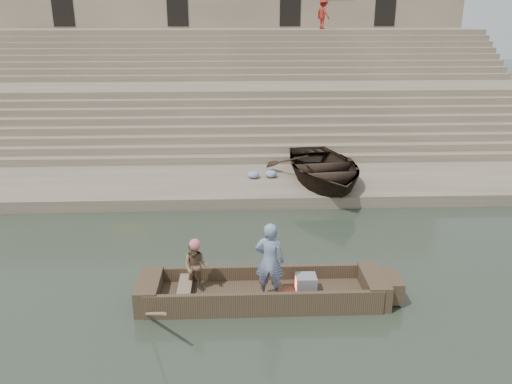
{
  "coord_description": "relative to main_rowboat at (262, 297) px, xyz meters",
  "views": [
    {
      "loc": [
        1.45,
        -9.85,
        6.28
      ],
      "look_at": [
        2.02,
        3.86,
        1.4
      ],
      "focal_mm": 36.05,
      "sensor_mm": 36.0,
      "label": 1
    }
  ],
  "objects": [
    {
      "name": "mid_landing",
      "position": [
        -2.02,
        15.14,
        1.29
      ],
      "size": [
        32.0,
        3.0,
        2.8
      ],
      "primitive_type": "cube",
      "color": "gray",
      "rests_on": "ground"
    },
    {
      "name": "cloth_bundles",
      "position": [
        -1.75,
        7.23,
        0.42
      ],
      "size": [
        13.96,
        1.89,
        0.26
      ],
      "color": "#3F5999",
      "rests_on": "lower_landing"
    },
    {
      "name": "standing_man",
      "position": [
        0.15,
        -0.19,
        1.0
      ],
      "size": [
        0.72,
        0.54,
        1.78
      ],
      "primitive_type": "imported",
      "rotation": [
        0.0,
        0.0,
        2.96
      ],
      "color": "navy",
      "rests_on": "main_rowboat"
    },
    {
      "name": "rowboat_trim",
      "position": [
        0.21,
        -0.01,
        0.2
      ],
      "size": [
        6.04,
        2.63,
        1.89
      ],
      "color": "brown",
      "rests_on": "ground"
    },
    {
      "name": "main_rowboat",
      "position": [
        0.0,
        0.0,
        0.0
      ],
      "size": [
        5.0,
        1.3,
        0.22
      ],
      "primitive_type": "cube",
      "color": "brown",
      "rests_on": "ground"
    },
    {
      "name": "ghat_steps",
      "position": [
        -2.02,
        16.83,
        1.69
      ],
      "size": [
        32.0,
        11.0,
        5.2
      ],
      "color": "gray",
      "rests_on": "ground"
    },
    {
      "name": "building_wall",
      "position": [
        -2.02,
        26.14,
        5.49
      ],
      "size": [
        32.0,
        5.07,
        11.2
      ],
      "color": "tan",
      "rests_on": "ground"
    },
    {
      "name": "lower_landing",
      "position": [
        -2.02,
        7.64,
        0.09
      ],
      "size": [
        32.0,
        4.0,
        0.4
      ],
      "primitive_type": "cube",
      "color": "gray",
      "rests_on": "ground"
    },
    {
      "name": "pedestrian",
      "position": [
        4.69,
        21.38,
        5.95
      ],
      "size": [
        1.04,
        1.27,
        1.72
      ],
      "primitive_type": "imported",
      "rotation": [
        0.0,
        0.0,
        2.0
      ],
      "color": "maroon",
      "rests_on": "upper_landing"
    },
    {
      "name": "television",
      "position": [
        0.98,
        0.0,
        0.31
      ],
      "size": [
        0.46,
        0.42,
        0.4
      ],
      "color": "gray",
      "rests_on": "main_rowboat"
    },
    {
      "name": "upper_landing",
      "position": [
        -2.02,
        22.14,
        2.49
      ],
      "size": [
        32.0,
        3.0,
        5.2
      ],
      "primitive_type": "cube",
      "color": "gray",
      "rests_on": "ground"
    },
    {
      "name": "ground",
      "position": [
        -2.02,
        -0.36,
        -0.11
      ],
      "size": [
        120.0,
        120.0,
        0.0
      ],
      "primitive_type": "plane",
      "color": "#242E23",
      "rests_on": "ground"
    },
    {
      "name": "beached_rowboat",
      "position": [
        2.58,
        7.34,
        0.81
      ],
      "size": [
        4.16,
        5.42,
        1.04
      ],
      "primitive_type": "imported",
      "rotation": [
        0.0,
        0.0,
        0.12
      ],
      "color": "#2D2116",
      "rests_on": "lower_landing"
    },
    {
      "name": "rowing_man",
      "position": [
        -1.5,
        0.15,
        0.72
      ],
      "size": [
        0.66,
        0.55,
        1.22
      ],
      "primitive_type": "imported",
      "rotation": [
        0.0,
        0.0,
        -0.16
      ],
      "color": "#2B8351",
      "rests_on": "main_rowboat"
    }
  ]
}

